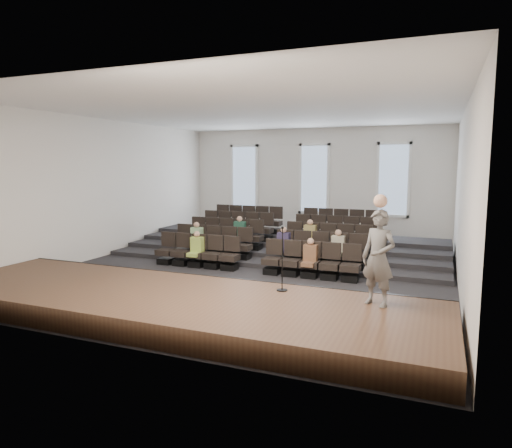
{
  "coord_description": "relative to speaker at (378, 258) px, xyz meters",
  "views": [
    {
      "loc": [
        5.45,
        -13.53,
        3.35
      ],
      "look_at": [
        -0.26,
        0.5,
        1.38
      ],
      "focal_mm": 32.0,
      "sensor_mm": 36.0,
      "label": 1
    }
  ],
  "objects": [
    {
      "name": "stage",
      "position": [
        -4.34,
        -0.87,
        -1.23
      ],
      "size": [
        11.8,
        3.6,
        0.5
      ],
      "primitive_type": "cube",
      "color": "#442E1D",
      "rests_on": "ground"
    },
    {
      "name": "stage_lip",
      "position": [
        -4.34,
        0.9,
        -1.23
      ],
      "size": [
        11.8,
        0.06,
        0.52
      ],
      "primitive_type": "cube",
      "color": "black",
      "rests_on": "ground"
    },
    {
      "name": "mic_stand",
      "position": [
        -2.15,
        0.3,
        -0.54
      ],
      "size": [
        0.25,
        0.25,
        1.48
      ],
      "color": "black",
      "rests_on": "stage"
    },
    {
      "name": "wall_front",
      "position": [
        -4.34,
        -2.79,
        1.02
      ],
      "size": [
        12.0,
        0.04,
        5.0
      ],
      "primitive_type": "cube",
      "color": "silver",
      "rests_on": "ground"
    },
    {
      "name": "speaker",
      "position": [
        0.0,
        0.0,
        0.0
      ],
      "size": [
        0.84,
        0.72,
        1.96
      ],
      "primitive_type": "imported",
      "rotation": [
        0.0,
        0.0,
        -0.41
      ],
      "color": "#585654",
      "rests_on": "stage"
    },
    {
      "name": "ceiling",
      "position": [
        -4.34,
        4.23,
        3.53
      ],
      "size": [
        12.0,
        14.0,
        0.02
      ],
      "primitive_type": "cube",
      "color": "white",
      "rests_on": "ground"
    },
    {
      "name": "risers",
      "position": [
        -4.34,
        7.4,
        -1.29
      ],
      "size": [
        11.8,
        4.8,
        0.6
      ],
      "color": "black",
      "rests_on": "ground"
    },
    {
      "name": "ground",
      "position": [
        -4.34,
        4.23,
        -1.48
      ],
      "size": [
        14.0,
        14.0,
        0.0
      ],
      "primitive_type": "plane",
      "color": "black",
      "rests_on": "ground"
    },
    {
      "name": "windows",
      "position": [
        -4.34,
        11.18,
        1.22
      ],
      "size": [
        8.44,
        0.1,
        3.24
      ],
      "color": "white",
      "rests_on": "wall_back"
    },
    {
      "name": "wall_back",
      "position": [
        -4.34,
        11.25,
        1.02
      ],
      "size": [
        12.0,
        0.04,
        5.0
      ],
      "primitive_type": "cube",
      "color": "silver",
      "rests_on": "ground"
    },
    {
      "name": "wall_left",
      "position": [
        -10.36,
        4.23,
        1.02
      ],
      "size": [
        0.04,
        14.0,
        5.0
      ],
      "primitive_type": "cube",
      "color": "silver",
      "rests_on": "ground"
    },
    {
      "name": "seating_rows",
      "position": [
        -4.34,
        5.77,
        -0.8
      ],
      "size": [
        6.8,
        4.7,
        1.67
      ],
      "color": "black",
      "rests_on": "ground"
    },
    {
      "name": "wall_right",
      "position": [
        1.68,
        4.23,
        1.02
      ],
      "size": [
        0.04,
        14.0,
        5.0
      ],
      "primitive_type": "cube",
      "color": "silver",
      "rests_on": "ground"
    },
    {
      "name": "audience",
      "position": [
        -4.23,
        4.68,
        -0.65
      ],
      "size": [
        5.45,
        2.64,
        1.1
      ],
      "color": "#9BB648",
      "rests_on": "seating_rows"
    }
  ]
}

